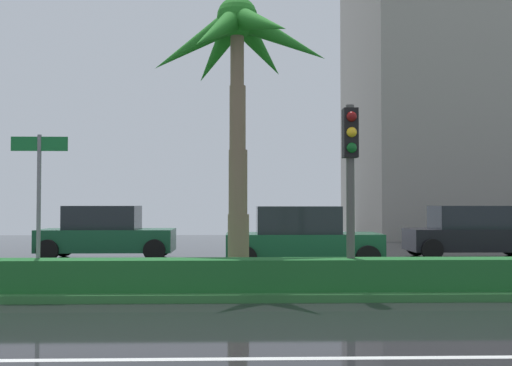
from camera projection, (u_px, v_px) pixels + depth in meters
ground_plane at (43, 285)px, 14.10m from camera, size 90.00×42.00×0.10m
median_strip at (28, 286)px, 13.10m from camera, size 85.50×4.00×0.15m
median_hedge at (3, 275)px, 11.72m from camera, size 76.50×0.70×0.60m
palm_tree_centre_left at (238, 57)px, 13.73m from camera, size 4.08×3.90×6.21m
traffic_signal_median_right at (350, 162)px, 12.07m from camera, size 0.28×0.43×3.57m
street_name_sign at (39, 189)px, 12.14m from camera, size 1.10×0.08×3.00m
car_in_traffic_second at (106, 233)px, 20.26m from camera, size 4.30×2.02×1.72m
car_in_traffic_third at (301, 238)px, 17.48m from camera, size 4.30×2.02×1.72m
car_in_traffic_fourth at (472, 233)px, 20.59m from camera, size 4.30×2.02×1.72m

